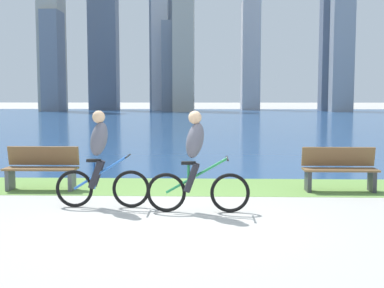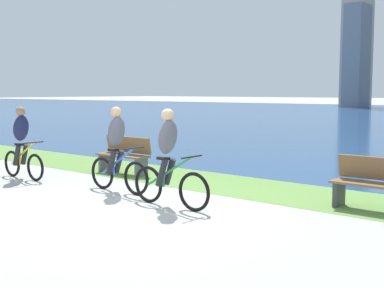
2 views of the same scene
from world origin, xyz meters
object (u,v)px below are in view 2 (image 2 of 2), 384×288
object	(u,v)px
cyclist_distant_rear	(22,143)
bench_near_path	(378,185)
bench_far_along_path	(124,155)
cyclist_trailing	(117,150)
cyclist_lead	(169,159)

from	to	relation	value
cyclist_distant_rear	bench_near_path	world-z (taller)	cyclist_distant_rear
cyclist_distant_rear	bench_far_along_path	world-z (taller)	cyclist_distant_rear
cyclist_trailing	bench_far_along_path	bearing A→B (deg)	134.15
cyclist_lead	cyclist_trailing	bearing A→B (deg)	169.40
cyclist_lead	bench_far_along_path	bearing A→B (deg)	149.14
cyclist_distant_rear	bench_far_along_path	bearing A→B (deg)	58.48
cyclist_distant_rear	cyclist_trailing	bearing A→B (deg)	7.56
cyclist_trailing	bench_near_path	xyz separation A→B (m)	(4.58, 1.69, -0.39)
cyclist_lead	cyclist_trailing	xyz separation A→B (m)	(-1.68, 0.31, -0.00)
bench_far_along_path	bench_near_path	bearing A→B (deg)	0.44
cyclist_lead	bench_far_along_path	xyz separation A→B (m)	(-3.27, 1.95, -0.39)
cyclist_distant_rear	bench_near_path	distance (m)	7.70
bench_near_path	bench_far_along_path	distance (m)	6.17
cyclist_lead	bench_near_path	size ratio (longest dim) A/B	1.16
cyclist_trailing	cyclist_distant_rear	size ratio (longest dim) A/B	1.03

